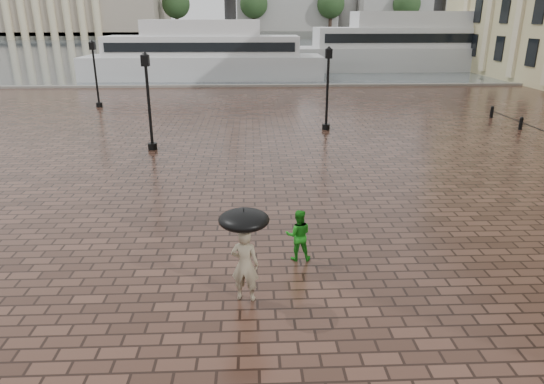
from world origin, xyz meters
The scene contains 12 objects.
ground centered at (0.00, 0.00, 0.00)m, with size 300.00×300.00×0.00m, color #341F17.
harbour_water centered at (0.00, 92.00, 0.00)m, with size 240.00×240.00×0.00m, color #41484E.
quay_edge centered at (0.00, 32.00, 0.00)m, with size 80.00×0.60×0.30m, color slate.
far_shore centered at (0.00, 160.00, 1.00)m, with size 300.00×60.00×2.00m, color #4C4C47.
distant_skyline centered at (48.14, 150.00, 9.45)m, with size 102.50×22.00×33.00m.
far_trees centered at (0.00, 138.00, 9.42)m, with size 188.00×8.00×13.50m.
street_lamps centered at (-5.00, 15.33, 2.33)m, with size 15.44×12.44×4.40m.
adult_pedestrian centered at (-1.41, -3.38, 0.86)m, with size 0.63×0.41×1.72m, color gray.
child_pedestrian centered at (-0.05, -1.52, 0.69)m, with size 0.67×0.52×1.38m, color #1D941B.
ferry_near centered at (-6.01, 38.25, 2.37)m, with size 24.11×6.04×7.89m.
ferry_far centered at (17.51, 46.22, 2.72)m, with size 27.73×7.11×9.06m.
umbrella centered at (-1.41, -3.38, 1.94)m, with size 1.10×1.10×1.15m.
Camera 1 is at (-1.22, -12.90, 6.01)m, focal length 32.00 mm.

